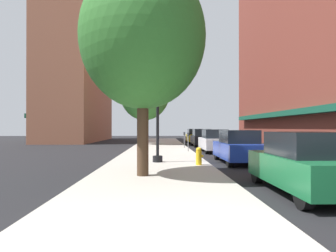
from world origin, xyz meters
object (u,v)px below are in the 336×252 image
Objects in this scene: car_blue at (238,147)px; parking_meter_far at (184,138)px; tree_mid at (143,37)px; car_green at (305,164)px; tree_near at (145,91)px; parking_meter_near at (188,139)px; car_black at (202,138)px; fire_hydrant at (199,156)px; car_yellow at (195,136)px; lamppost at (158,98)px; car_white at (214,141)px.

parking_meter_far is at bearing 100.62° from car_blue.
tree_mid is 1.70× the size of car_green.
car_green is at bearing -76.31° from tree_near.
parking_meter_far is (0.00, 3.55, 0.00)m from parking_meter_near.
car_black is at bearing 63.02° from parking_meter_far.
fire_hydrant is at bearing -91.15° from parking_meter_far.
tree_near is 23.83m from car_green.
lamppost is at bearing -99.24° from car_yellow.
parking_meter_far is 0.30× the size of car_white.
car_yellow is at bearing 78.46° from parking_meter_far.
fire_hydrant is at bearing -143.26° from car_blue.
lamppost is 3.48m from fire_hydrant.
tree_near is at bearing -143.04° from car_yellow.
car_blue and car_white have the same top height.
car_yellow is at bearing 79.42° from tree_mid.
fire_hydrant is 0.60× the size of parking_meter_far.
fire_hydrant is at bearing 110.77° from car_green.
car_black is 1.00× the size of car_yellow.
car_black is (1.95, 7.38, -0.14)m from parking_meter_near.
car_black is (0.00, 20.82, 0.00)m from car_green.
car_green reaches higher than parking_meter_near.
car_green is 1.00× the size of car_yellow.
lamppost reaches higher than car_yellow.
parking_meter_near is at bearing -68.89° from tree_near.
fire_hydrant is at bearing -93.68° from car_yellow.
lamppost is 0.81× the size of tree_mid.
tree_mid is at bearing -96.35° from lamppost.
tree_mid is (1.04, -20.22, -0.57)m from tree_near.
parking_meter_far is 0.16× the size of tree_near.
car_blue and car_yellow have the same top height.
car_white is at bearing 14.80° from parking_meter_near.
car_black is (4.03, 14.17, -2.39)m from lamppost.
tree_mid is at bearing -101.97° from car_black.
parking_meter_far is at bearing 80.05° from tree_mid.
parking_meter_near is at bearing 72.95° from lamppost.
car_white is at bearing 89.48° from car_blue.
parking_meter_far is 4.30m from car_black.
parking_meter_near is 6.64m from car_blue.
car_blue is 1.00× the size of car_yellow.
tree_mid reaches higher than car_black.
lamppost is at bearing 83.65° from tree_mid.
tree_mid is at bearing -98.36° from car_yellow.
tree_near reaches higher than car_yellow.
fire_hydrant is 2.76m from car_blue.
car_black is at bearing 76.23° from tree_mid.
car_black reaches higher than parking_meter_far.
tree_near is 1.14× the size of tree_mid.
parking_meter_near is 3.55m from parking_meter_far.
car_green and car_yellow have the same top height.
tree_near is 1.94× the size of car_white.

